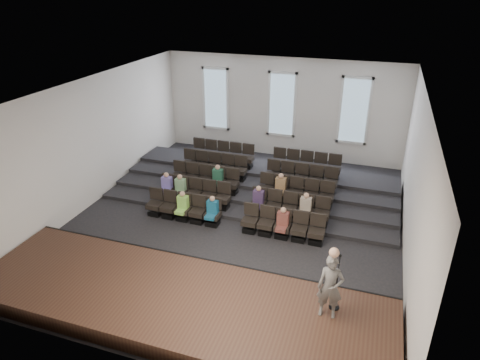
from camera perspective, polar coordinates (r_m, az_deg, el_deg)
name	(u,v)px	position (r m, az deg, el deg)	size (l,w,h in m)	color
ground	(236,220)	(16.36, -0.50, -5.37)	(14.00, 14.00, 0.00)	black
ceiling	(236,90)	(14.46, -0.58, 11.96)	(12.00, 14.00, 0.02)	white
wall_back	(282,108)	(21.64, 5.61, 9.51)	(12.00, 0.04, 5.00)	silver
wall_front	(130,278)	(9.73, -14.44, -12.56)	(12.00, 0.04, 5.00)	silver
wall_left	(93,141)	(17.99, -19.05, 4.92)	(0.04, 14.00, 5.00)	silver
wall_right	(416,183)	(14.59, 22.42, -0.34)	(0.04, 14.00, 5.00)	silver
stage	(176,302)	(12.40, -8.48, -15.78)	(11.80, 3.60, 0.50)	#3E271A
stage_lip	(202,265)	(13.64, -5.14, -11.23)	(11.80, 0.06, 0.52)	black
risers	(259,182)	(18.94, 2.61, -0.21)	(11.80, 4.80, 0.60)	black
seating_rows	(249,187)	(17.32, 1.15, -0.97)	(6.80, 4.70, 1.67)	black
windows	(282,105)	(21.52, 5.59, 9.97)	(8.44, 0.10, 3.24)	white
audience	(230,196)	(16.34, -1.28, -2.15)	(6.05, 2.64, 1.10)	#91D856
speaker	(330,287)	(11.20, 11.95, -13.80)	(0.64, 0.42, 1.76)	#5B5957
mic_stand	(336,292)	(11.68, 12.65, -14.39)	(0.28, 0.28, 1.68)	black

